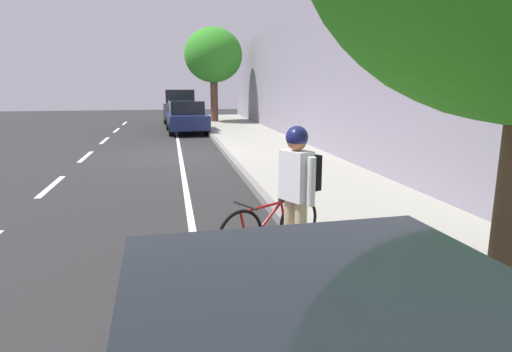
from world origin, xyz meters
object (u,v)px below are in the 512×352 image
parked_suv_grey_mid (181,105)px  street_tree_mid_block (213,56)px  bicycle_at_curb (272,227)px  cyclist_with_backpack (298,182)px  parked_sedan_dark_blue_second (186,117)px

parked_suv_grey_mid → street_tree_mid_block: size_ratio=0.89×
street_tree_mid_block → bicycle_at_curb: bearing=-93.7°
cyclist_with_backpack → bicycle_at_curb: bearing=116.7°
parked_suv_grey_mid → street_tree_mid_block: (1.92, -1.88, 2.89)m
parked_sedan_dark_blue_second → bicycle_at_curb: parked_sedan_dark_blue_second is taller
parked_sedan_dark_blue_second → cyclist_with_backpack: cyclist_with_backpack is taller
bicycle_at_curb → cyclist_with_backpack: (0.22, -0.44, 0.71)m
bicycle_at_curb → parked_sedan_dark_blue_second: bearing=91.9°
parked_sedan_dark_blue_second → cyclist_with_backpack: 16.16m
parked_suv_grey_mid → cyclist_with_backpack: parked_suv_grey_mid is taller
parked_suv_grey_mid → bicycle_at_curb: bearing=-88.4°
parked_sedan_dark_blue_second → street_tree_mid_block: bearing=67.8°
parked_suv_grey_mid → cyclist_with_backpack: size_ratio=2.67×
parked_sedan_dark_blue_second → cyclist_with_backpack: size_ratio=2.52×
parked_suv_grey_mid → parked_sedan_dark_blue_second: bearing=-89.0°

